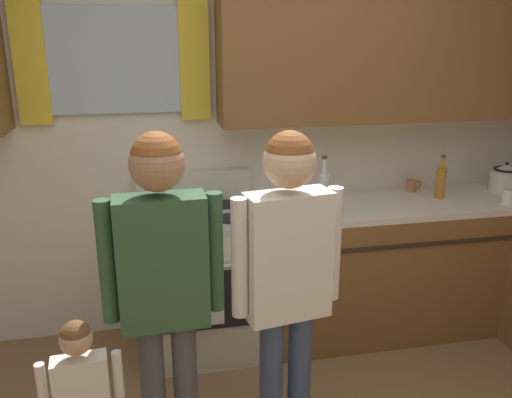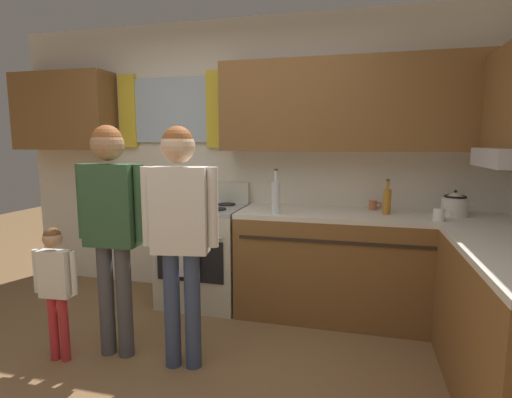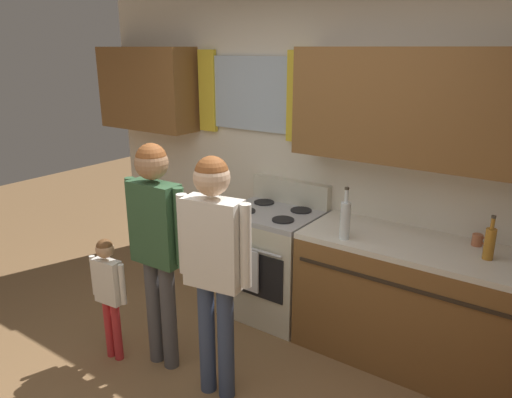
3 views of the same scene
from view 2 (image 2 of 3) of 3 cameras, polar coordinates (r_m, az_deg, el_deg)
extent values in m
cube|color=silver|center=(3.88, -2.26, 5.46)|extent=(4.60, 0.10, 2.60)
cube|color=silver|center=(4.07, -12.00, 12.21)|extent=(0.75, 0.03, 0.61)
cube|color=yellow|center=(4.29, -17.76, 11.79)|extent=(0.18, 0.04, 0.71)
cube|color=yellow|center=(3.88, -5.74, 12.55)|extent=(0.18, 0.04, 0.71)
cube|color=brown|center=(4.56, -25.64, 11.14)|extent=(1.03, 0.32, 0.76)
cube|color=brown|center=(3.51, 14.68, 12.80)|extent=(2.38, 0.32, 0.76)
cube|color=brown|center=(3.51, 15.66, -9.58)|extent=(2.17, 0.62, 0.86)
cube|color=silver|center=(3.40, 15.95, -2.34)|extent=(2.17, 0.62, 0.04)
cube|color=#2D2319|center=(3.13, 15.96, -6.25)|extent=(2.05, 0.01, 0.02)
cube|color=beige|center=(3.77, -7.44, -8.13)|extent=(0.72, 0.62, 0.86)
cube|color=black|center=(3.48, -9.42, -8.71)|extent=(0.60, 0.01, 0.36)
cylinder|color=#ADADB2|center=(3.40, -9.67, -5.27)|extent=(0.60, 0.02, 0.02)
cube|color=#ADADB2|center=(3.67, -7.57, -1.36)|extent=(0.72, 0.62, 0.04)
cube|color=beige|center=(3.90, -6.12, 1.01)|extent=(0.72, 0.08, 0.20)
cylinder|color=black|center=(3.61, -11.04, -1.18)|extent=(0.17, 0.17, 0.01)
cylinder|color=black|center=(3.47, -5.66, -1.44)|extent=(0.17, 0.17, 0.01)
cylinder|color=black|center=(3.86, -9.30, -0.55)|extent=(0.17, 0.17, 0.01)
cylinder|color=black|center=(3.73, -4.22, -0.77)|extent=(0.17, 0.17, 0.01)
cube|color=silver|center=(3.43, -9.67, -8.23)|extent=(0.20, 0.02, 0.34)
cylinder|color=silver|center=(3.25, 2.83, 0.16)|extent=(0.07, 0.07, 0.26)
cylinder|color=silver|center=(3.23, 2.85, 3.24)|extent=(0.03, 0.03, 0.09)
cylinder|color=#3F382D|center=(3.23, 2.86, 4.19)|extent=(0.03, 0.03, 0.02)
cylinder|color=#B27223|center=(3.40, 18.13, -0.40)|extent=(0.06, 0.06, 0.20)
cylinder|color=#B27223|center=(3.38, 18.23, 1.86)|extent=(0.02, 0.02, 0.07)
cylinder|color=#3F382D|center=(3.38, 18.26, 2.59)|extent=(0.03, 0.03, 0.02)
cylinder|color=#B76642|center=(3.59, 16.28, -0.86)|extent=(0.07, 0.07, 0.08)
torus|color=#B76642|center=(3.59, 17.01, -0.83)|extent=(0.06, 0.01, 0.06)
cylinder|color=white|center=(3.25, 24.58, -2.05)|extent=(0.08, 0.08, 0.09)
torus|color=white|center=(3.26, 25.48, -1.99)|extent=(0.07, 0.01, 0.07)
cylinder|color=silver|center=(3.52, 26.39, -1.05)|extent=(0.20, 0.20, 0.14)
cone|color=silver|center=(3.51, 26.49, 0.48)|extent=(0.18, 0.18, 0.05)
sphere|color=black|center=(3.51, 26.52, 0.97)|extent=(0.02, 0.02, 0.02)
cone|color=silver|center=(3.55, 28.47, -0.67)|extent=(0.09, 0.04, 0.07)
torus|color=black|center=(3.51, 26.48, 0.32)|extent=(0.17, 0.17, 0.02)
cylinder|color=#4C4C51|center=(2.98, -18.20, -13.70)|extent=(0.11, 0.11, 0.78)
cylinder|color=#4C4C51|center=(3.05, -20.49, -13.29)|extent=(0.11, 0.11, 0.78)
cube|color=#335938|center=(2.85, -19.99, -0.86)|extent=(0.36, 0.16, 0.55)
cylinder|color=#335938|center=(2.73, -16.24, -0.58)|extent=(0.07, 0.07, 0.51)
cylinder|color=#335938|center=(2.97, -23.50, -0.27)|extent=(0.07, 0.07, 0.51)
sphere|color=#A87A56|center=(2.82, -20.39, 7.30)|extent=(0.22, 0.22, 0.22)
sphere|color=brown|center=(2.82, -20.42, 7.85)|extent=(0.20, 0.20, 0.20)
cylinder|color=#38476B|center=(2.75, -8.99, -15.40)|extent=(0.10, 0.10, 0.78)
cylinder|color=#38476B|center=(2.78, -11.84, -15.17)|extent=(0.10, 0.10, 0.78)
cube|color=white|center=(2.57, -10.80, -1.60)|extent=(0.38, 0.21, 0.55)
cylinder|color=white|center=(2.52, -6.15, -1.20)|extent=(0.07, 0.07, 0.51)
cylinder|color=white|center=(2.64, -15.27, -1.03)|extent=(0.07, 0.07, 0.51)
sphere|color=beige|center=(2.54, -11.05, 7.38)|extent=(0.21, 0.21, 0.21)
sphere|color=brown|center=(2.54, -11.06, 7.98)|extent=(0.20, 0.20, 0.20)
cylinder|color=red|center=(3.13, -25.60, -16.32)|extent=(0.06, 0.06, 0.45)
cylinder|color=red|center=(3.18, -26.83, -16.05)|extent=(0.06, 0.06, 0.45)
cube|color=white|center=(3.02, -26.68, -9.49)|extent=(0.21, 0.11, 0.32)
cylinder|color=white|center=(2.94, -24.48, -9.57)|extent=(0.04, 0.04, 0.29)
cylinder|color=white|center=(3.10, -28.79, -8.95)|extent=(0.04, 0.04, 0.29)
sphere|color=tan|center=(2.96, -26.98, -5.02)|extent=(0.12, 0.12, 0.12)
sphere|color=brown|center=(2.96, -27.00, -4.72)|extent=(0.11, 0.11, 0.11)
camera|label=1|loc=(1.72, -66.83, 18.78)|focal=37.44mm
camera|label=3|loc=(0.97, 87.82, 45.12)|focal=33.79mm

